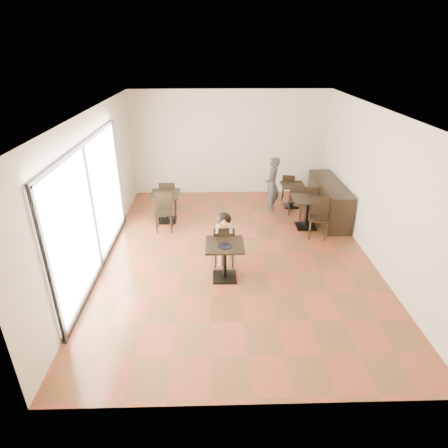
{
  "coord_description": "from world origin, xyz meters",
  "views": [
    {
      "loc": [
        -0.49,
        -7.47,
        4.4
      ],
      "look_at": [
        -0.3,
        -0.46,
        1.0
      ],
      "focal_mm": 30.0,
      "sensor_mm": 36.0,
      "label": 1
    }
  ],
  "objects_px": {
    "child": "(224,239)",
    "cafe_table_back": "(292,195)",
    "chair_left_b": "(164,213)",
    "chair_back_b": "(296,200)",
    "chair_mid_b": "(319,219)",
    "chair_left_a": "(168,197)",
    "chair_mid_a": "(309,202)",
    "child_chair": "(224,245)",
    "adult_patron": "(272,185)",
    "cafe_table_mid": "(307,213)",
    "child_table": "(225,261)",
    "cafe_table_left": "(166,207)",
    "chair_back_a": "(288,187)"
  },
  "relations": [
    {
      "from": "child_chair",
      "to": "chair_left_a",
      "type": "relative_size",
      "value": 1.0
    },
    {
      "from": "chair_mid_b",
      "to": "chair_mid_a",
      "type": "bearing_deg",
      "value": 103.63
    },
    {
      "from": "cafe_table_back",
      "to": "child_chair",
      "type": "bearing_deg",
      "value": -123.25
    },
    {
      "from": "child_chair",
      "to": "chair_mid_a",
      "type": "relative_size",
      "value": 0.98
    },
    {
      "from": "child",
      "to": "cafe_table_back",
      "type": "height_order",
      "value": "child"
    },
    {
      "from": "child",
      "to": "chair_left_b",
      "type": "xyz_separation_m",
      "value": [
        -1.5,
        1.71,
        -0.12
      ]
    },
    {
      "from": "cafe_table_left",
      "to": "child_table",
      "type": "bearing_deg",
      "value": -61.91
    },
    {
      "from": "chair_back_a",
      "to": "adult_patron",
      "type": "bearing_deg",
      "value": 68.44
    },
    {
      "from": "adult_patron",
      "to": "cafe_table_mid",
      "type": "bearing_deg",
      "value": 50.75
    },
    {
      "from": "adult_patron",
      "to": "cafe_table_left",
      "type": "relative_size",
      "value": 1.96
    },
    {
      "from": "cafe_table_mid",
      "to": "chair_left_b",
      "type": "relative_size",
      "value": 0.85
    },
    {
      "from": "cafe_table_back",
      "to": "chair_mid_b",
      "type": "relative_size",
      "value": 0.7
    },
    {
      "from": "adult_patron",
      "to": "chair_left_a",
      "type": "relative_size",
      "value": 1.63
    },
    {
      "from": "chair_back_a",
      "to": "chair_back_b",
      "type": "relative_size",
      "value": 1.0
    },
    {
      "from": "chair_left_b",
      "to": "chair_mid_b",
      "type": "bearing_deg",
      "value": -9.65
    },
    {
      "from": "cafe_table_back",
      "to": "chair_back_b",
      "type": "bearing_deg",
      "value": -90.0
    },
    {
      "from": "adult_patron",
      "to": "chair_back_b",
      "type": "relative_size",
      "value": 1.9
    },
    {
      "from": "cafe_table_left",
      "to": "chair_mid_b",
      "type": "xyz_separation_m",
      "value": [
        3.87,
        -1.03,
        0.09
      ]
    },
    {
      "from": "child_chair",
      "to": "child",
      "type": "height_order",
      "value": "child"
    },
    {
      "from": "child_chair",
      "to": "child",
      "type": "bearing_deg",
      "value": 90.0
    },
    {
      "from": "cafe_table_back",
      "to": "chair_back_b",
      "type": "height_order",
      "value": "chair_back_b"
    },
    {
      "from": "child_chair",
      "to": "chair_back_a",
      "type": "xyz_separation_m",
      "value": [
        2.09,
        3.74,
        -0.07
      ]
    },
    {
      "from": "chair_mid_b",
      "to": "chair_left_a",
      "type": "bearing_deg",
      "value": 171.48
    },
    {
      "from": "chair_left_b",
      "to": "chair_back_b",
      "type": "distance_m",
      "value": 3.71
    },
    {
      "from": "child_chair",
      "to": "cafe_table_back",
      "type": "height_order",
      "value": "child_chair"
    },
    {
      "from": "chair_back_a",
      "to": "cafe_table_mid",
      "type": "bearing_deg",
      "value": 109.38
    },
    {
      "from": "child_chair",
      "to": "chair_left_b",
      "type": "height_order",
      "value": "chair_left_b"
    },
    {
      "from": "cafe_table_back",
      "to": "chair_left_a",
      "type": "distance_m",
      "value": 3.61
    },
    {
      "from": "chair_mid_a",
      "to": "chair_back_a",
      "type": "bearing_deg",
      "value": -64.82
    },
    {
      "from": "child_table",
      "to": "chair_mid_b",
      "type": "height_order",
      "value": "chair_mid_b"
    },
    {
      "from": "chair_back_b",
      "to": "child_table",
      "type": "bearing_deg",
      "value": -107.4
    },
    {
      "from": "cafe_table_back",
      "to": "chair_back_a",
      "type": "bearing_deg",
      "value": 90.0
    },
    {
      "from": "child_chair",
      "to": "cafe_table_left",
      "type": "bearing_deg",
      "value": -56.43
    },
    {
      "from": "cafe_table_back",
      "to": "chair_left_a",
      "type": "bearing_deg",
      "value": -174.0
    },
    {
      "from": "child_table",
      "to": "child_chair",
      "type": "xyz_separation_m",
      "value": [
        0.0,
        0.55,
        0.08
      ]
    },
    {
      "from": "child",
      "to": "cafe_table_left",
      "type": "relative_size",
      "value": 1.51
    },
    {
      "from": "chair_left_a",
      "to": "cafe_table_left",
      "type": "bearing_deg",
      "value": 87.37
    },
    {
      "from": "child_table",
      "to": "chair_left_a",
      "type": "distance_m",
      "value": 3.68
    },
    {
      "from": "cafe_table_left",
      "to": "cafe_table_back",
      "type": "bearing_deg",
      "value": 14.49
    },
    {
      "from": "cafe_table_mid",
      "to": "chair_mid_b",
      "type": "relative_size",
      "value": 0.83
    },
    {
      "from": "cafe_table_back",
      "to": "chair_left_a",
      "type": "xyz_separation_m",
      "value": [
        -3.59,
        -0.38,
        0.14
      ]
    },
    {
      "from": "chair_mid_a",
      "to": "cafe_table_left",
      "type": "bearing_deg",
      "value": 14.71
    },
    {
      "from": "child",
      "to": "chair_back_b",
      "type": "height_order",
      "value": "child"
    },
    {
      "from": "chair_left_a",
      "to": "chair_back_b",
      "type": "xyz_separation_m",
      "value": [
        3.59,
        -0.17,
        -0.07
      ]
    },
    {
      "from": "child_table",
      "to": "chair_back_a",
      "type": "relative_size",
      "value": 0.97
    },
    {
      "from": "chair_mid_b",
      "to": "chair_left_b",
      "type": "distance_m",
      "value": 3.9
    },
    {
      "from": "child_table",
      "to": "cafe_table_left",
      "type": "height_order",
      "value": "cafe_table_left"
    },
    {
      "from": "chair_left_a",
      "to": "chair_back_b",
      "type": "bearing_deg",
      "value": 174.61
    },
    {
      "from": "child_chair",
      "to": "chair_left_b",
      "type": "bearing_deg",
      "value": -48.74
    },
    {
      "from": "chair_mid_a",
      "to": "chair_back_b",
      "type": "distance_m",
      "value": 0.43
    }
  ]
}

